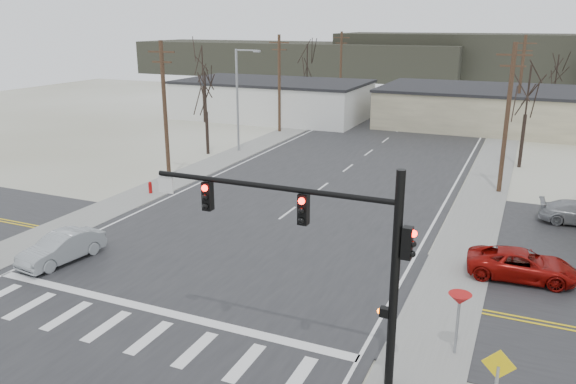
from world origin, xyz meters
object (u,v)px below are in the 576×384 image
sedan_crossing (62,248)px  car_far_b (381,107)px  fire_hydrant (150,187)px  car_parked_red (522,265)px  traffic_signal_mast (336,242)px  car_far_a (444,107)px

sedan_crossing → car_far_b: size_ratio=1.02×
fire_hydrant → car_parked_red: 23.93m
traffic_signal_mast → car_far_b: size_ratio=2.12×
fire_hydrant → car_far_b: car_far_b is taller
traffic_signal_mast → sedan_crossing: 15.86m
traffic_signal_mast → car_parked_red: size_ratio=1.87×
car_far_a → car_parked_red: car_far_a is taller
car_far_b → car_far_a: bearing=36.4°
car_far_b → car_parked_red: (18.21, -44.56, -0.07)m
sedan_crossing → car_parked_red: 21.66m
car_far_a → car_far_b: 7.88m
traffic_signal_mast → car_parked_red: traffic_signal_mast is taller
sedan_crossing → car_far_b: (2.31, 51.50, 0.01)m
fire_hydrant → sedan_crossing: size_ratio=0.20×
traffic_signal_mast → fire_hydrant: (-18.09, 14.20, -4.22)m
car_far_a → car_far_b: car_far_a is taller
car_far_a → car_parked_red: (10.82, -47.29, -0.14)m
car_far_a → car_parked_red: bearing=106.8°
fire_hydrant → car_far_b: bearing=82.4°
fire_hydrant → sedan_crossing: 11.42m
fire_hydrant → car_far_a: 45.08m
fire_hydrant → traffic_signal_mast: bearing=-38.1°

